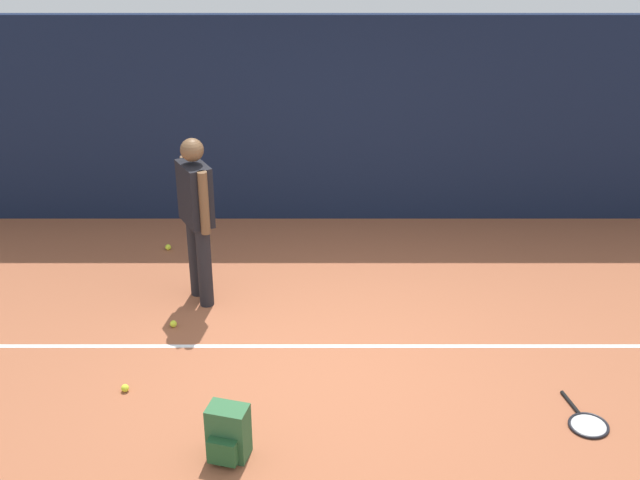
# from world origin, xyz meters

# --- Properties ---
(ground_plane) EXTENTS (12.00, 12.00, 0.00)m
(ground_plane) POSITION_xyz_m (0.00, 0.00, 0.00)
(ground_plane) COLOR #9E5638
(back_fence) EXTENTS (10.00, 0.10, 2.42)m
(back_fence) POSITION_xyz_m (0.00, 3.00, 1.21)
(back_fence) COLOR #141E38
(back_fence) RESTS_ON ground
(court_line) EXTENTS (9.00, 0.05, 0.00)m
(court_line) POSITION_xyz_m (0.00, 0.22, 0.00)
(court_line) COLOR white
(court_line) RESTS_ON ground
(tennis_player) EXTENTS (0.39, 0.47, 1.70)m
(tennis_player) POSITION_xyz_m (-1.18, 1.07, 0.97)
(tennis_player) COLOR black
(tennis_player) RESTS_ON ground
(tennis_racket) EXTENTS (0.39, 0.64, 0.03)m
(tennis_racket) POSITION_xyz_m (2.13, -0.89, 0.01)
(tennis_racket) COLOR black
(tennis_racket) RESTS_ON ground
(backpack) EXTENTS (0.34, 0.34, 0.44)m
(backpack) POSITION_xyz_m (-0.69, -1.26, 0.21)
(backpack) COLOR #2D6038
(backpack) RESTS_ON ground
(tennis_ball_by_fence) EXTENTS (0.07, 0.07, 0.07)m
(tennis_ball_by_fence) POSITION_xyz_m (-1.39, 0.55, 0.03)
(tennis_ball_by_fence) COLOR #CCE033
(tennis_ball_by_fence) RESTS_ON ground
(tennis_ball_mid_court) EXTENTS (0.07, 0.07, 0.07)m
(tennis_ball_mid_court) POSITION_xyz_m (-1.64, -0.45, 0.03)
(tennis_ball_mid_court) COLOR #CCE033
(tennis_ball_mid_court) RESTS_ON ground
(tennis_ball_far_left) EXTENTS (0.07, 0.07, 0.07)m
(tennis_ball_far_left) POSITION_xyz_m (-1.69, 2.14, 0.03)
(tennis_ball_far_left) COLOR #CCE033
(tennis_ball_far_left) RESTS_ON ground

